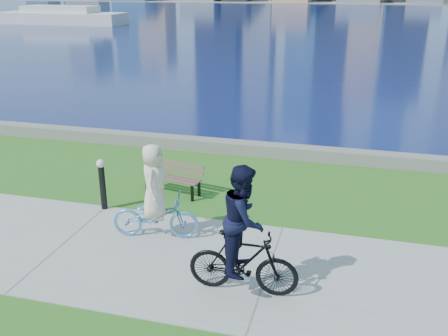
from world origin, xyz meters
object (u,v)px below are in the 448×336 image
(bollard_lamp, at_px, (102,181))
(cyclist_man, at_px, (243,241))
(park_bench, at_px, (174,175))
(cyclist_woman, at_px, (155,204))

(bollard_lamp, distance_m, cyclist_man, 4.37)
(bollard_lamp, bearing_deg, park_bench, 47.23)
(park_bench, bearing_deg, bollard_lamp, -121.36)
(park_bench, height_order, cyclist_man, cyclist_man)
(cyclist_woman, bearing_deg, bollard_lamp, 50.48)
(park_bench, xyz_separation_m, cyclist_woman, (0.43, -2.20, 0.28))
(cyclist_man, bearing_deg, bollard_lamp, 56.33)
(park_bench, height_order, cyclist_woman, cyclist_woman)
(cyclist_woman, bearing_deg, cyclist_man, -133.82)
(park_bench, distance_m, bollard_lamp, 1.76)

